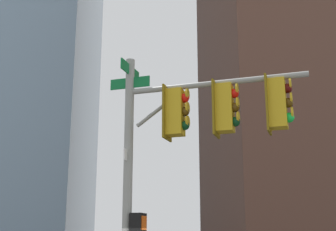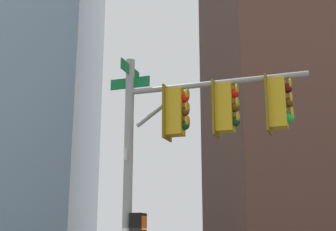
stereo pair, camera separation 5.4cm
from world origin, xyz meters
TOP-DOWN VIEW (x-y plane):
  - signal_pole_assembly at (0.91, 1.22)m, footprint 1.89×4.06m
  - building_brick_farside at (-59.99, -18.49)m, footprint 21.36×16.65m

SIDE VIEW (x-z plane):
  - signal_pole_assembly at x=0.91m, z-range 1.24..7.46m
  - building_brick_farside at x=-59.99m, z-range 0.00..38.71m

